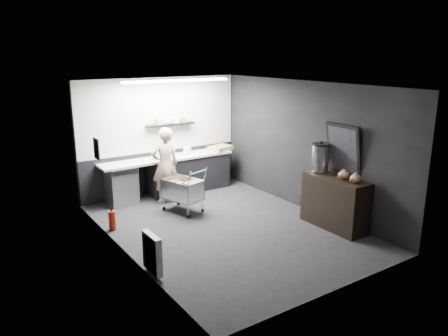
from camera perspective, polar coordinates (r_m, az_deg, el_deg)
floor at (r=8.45m, az=0.27°, el=-7.76°), size 5.50×5.50×0.00m
ceiling at (r=7.81m, az=0.30°, el=10.83°), size 5.50×5.50×0.00m
wall_back at (r=10.37m, az=-8.26°, el=4.18°), size 5.50×0.00×5.50m
wall_front at (r=6.03m, az=15.07°, el=-4.07°), size 5.50×0.00×5.50m
wall_left at (r=7.14m, az=-13.16°, el=-0.99°), size 0.00×5.50×5.50m
wall_right at (r=9.26m, az=10.61°, el=2.79°), size 0.00×5.50×5.50m
kitchen_wall_panel at (r=10.27m, az=-8.32°, el=6.90°), size 3.95×0.02×1.70m
dado_panel at (r=10.54m, az=-8.04°, el=-0.38°), size 3.95×0.02×1.00m
floating_shelf at (r=10.29m, az=-7.00°, el=5.67°), size 1.20×0.22×0.04m
wall_clock at (r=10.89m, az=-1.62°, el=9.10°), size 0.20×0.03×0.20m
poster at (r=8.30m, az=-16.32°, el=2.44°), size 0.02×0.30×0.40m
poster_red_band at (r=8.28m, az=-16.32°, el=2.91°), size 0.02×0.22×0.10m
radiator at (r=6.73m, az=-9.37°, el=-10.92°), size 0.10×0.50×0.60m
ceiling_strip at (r=9.40m, az=-6.14°, el=11.27°), size 2.40×0.20×0.04m
prep_counter at (r=10.34m, az=-6.61°, el=-0.88°), size 3.20×0.61×0.90m
person at (r=9.67m, az=-7.69°, el=0.35°), size 0.65×0.46×1.69m
shopping_cart at (r=9.15m, az=-5.43°, el=-3.01°), size 0.75×1.01×0.95m
sideboard at (r=8.55m, az=14.21°, el=-3.50°), size 0.57×1.32×1.98m
fire_extinguisher at (r=8.53m, az=-14.40°, el=-6.50°), size 0.13×0.13×0.44m
cardboard_box at (r=10.80m, az=-0.48°, el=2.62°), size 0.62×0.52×0.11m
pink_tub at (r=10.38m, az=-4.83°, el=2.29°), size 0.19×0.19×0.19m
white_container at (r=9.99m, az=-8.72°, el=1.64°), size 0.21×0.17×0.18m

